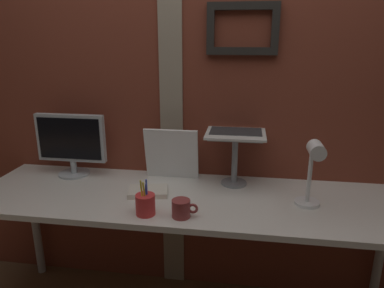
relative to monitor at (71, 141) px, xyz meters
The scene contains 10 objects.
brick_wall_back 0.86m from the monitor, 13.62° to the left, with size 3.74×0.16×2.67m.
desk 0.79m from the monitor, 15.16° to the right, with size 2.24×0.63×0.75m.
monitor is the anchor object (origin of this frame).
laptop_stand 0.94m from the monitor, ahead, with size 0.28×0.22×0.28m.
laptop 0.95m from the monitor, ahead, with size 0.31×0.30×0.20m.
whiteboard_panel 0.59m from the monitor, ahead, with size 0.30×0.02×0.30m, color white.
desk_lamp 1.32m from the monitor, 10.84° to the right, with size 0.12×0.20×0.34m.
pen_cup 0.71m from the monitor, 36.70° to the right, with size 0.09×0.09×0.17m.
coffee_mug 0.84m from the monitor, 29.74° to the right, with size 0.12×0.08×0.08m.
paper_clutter_stack 0.57m from the monitor, 21.15° to the right, with size 0.20×0.14×0.03m, color silver.
Camera 1 is at (0.24, -1.58, 1.54)m, focal length 33.28 mm.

